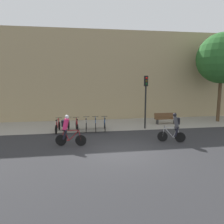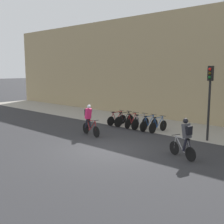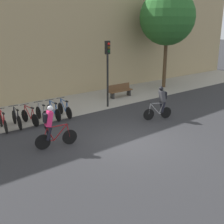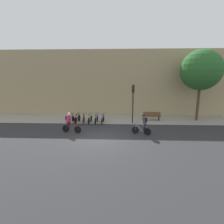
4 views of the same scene
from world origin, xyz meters
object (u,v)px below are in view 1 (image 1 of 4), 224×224
Objects in this scene: parked_bike_5 at (105,125)px; parked_bike_3 at (86,125)px; cyclist_pink at (67,129)px; parked_bike_0 at (58,127)px; parked_bike_2 at (77,126)px; bench at (166,118)px; traffic_light_pole at (146,93)px; parked_bike_4 at (96,125)px; parked_bike_1 at (67,126)px; cyclist_grey at (175,126)px.

parked_bike_3 is at bearing 179.95° from parked_bike_5.
parked_bike_0 is (-0.79, 3.29, -0.56)m from cyclist_pink.
parked_bike_0 is 1.99m from parked_bike_3.
cyclist_pink is 3.38m from parked_bike_2.
bench is at bearing 9.43° from parked_bike_0.
parked_bike_3 is 6.74m from bench.
bench is (6.59, 1.42, 0.08)m from parked_bike_3.
bench is (7.25, 1.42, 0.09)m from parked_bike_2.
traffic_light_pole reaches higher than bench.
parked_bike_3 is (1.20, 3.30, -0.54)m from cyclist_pink.
cyclist_pink is at bearing -119.45° from parked_bike_4.
parked_bike_2 is at bearing -168.89° from bench.
parked_bike_5 is at bearing 0.01° from parked_bike_0.
traffic_light_pole reaches higher than parked_bike_2.
cyclist_grey is at bearing -29.56° from parked_bike_1.
cyclist_pink reaches higher than parked_bike_0.
parked_bike_5 is at bearing -0.00° from parked_bike_4.
parked_bike_3 is at bearing 0.04° from parked_bike_0.
cyclist_pink is at bearing -99.27° from parked_bike_2.
parked_bike_1 is at bearing 179.98° from parked_bike_5.
parked_bike_0 is at bearing -179.99° from parked_bike_4.
cyclist_pink reaches higher than parked_bike_2.
parked_bike_2 is 0.97× the size of parked_bike_4.
parked_bike_2 is (0.54, 3.29, -0.56)m from cyclist_pink.
parked_bike_3 is (0.66, 0.00, 0.01)m from parked_bike_2.
parked_bike_4 is 0.66m from parked_bike_5.
parked_bike_3 is at bearing 70.03° from cyclist_pink.
parked_bike_4 is (1.86, 3.29, -0.55)m from cyclist_pink.
parked_bike_1 is (-0.13, 3.30, -0.54)m from cyclist_pink.
parked_bike_2 reaches higher than parked_bike_0.
parked_bike_0 is 1.00× the size of parked_bike_5.
traffic_light_pole is at bearing 30.98° from cyclist_pink.
parked_bike_2 is 0.99× the size of parked_bike_3.
parked_bike_5 is at bearing 135.74° from cyclist_grey.
cyclist_pink reaches higher than bench.
cyclist_grey is 1.05× the size of parked_bike_3.
cyclist_grey is at bearing -44.26° from parked_bike_5.
traffic_light_pole is (4.37, 0.05, 2.29)m from parked_bike_3.
parked_bike_1 reaches higher than parked_bike_5.
bench is (1.58, 5.01, -0.47)m from cyclist_grey.
cyclist_grey reaches higher than parked_bike_5.
cyclist_grey is 4.09m from traffic_light_pole.
parked_bike_2 is 5.54m from traffic_light_pole.
cyclist_pink is 9.12m from bench.
traffic_light_pole is (3.05, 0.05, 2.30)m from parked_bike_5.
parked_bike_1 is 0.44× the size of traffic_light_pole.
parked_bike_3 is at bearing 144.36° from cyclist_grey.
parked_bike_1 is 1.99m from parked_bike_4.
cyclist_pink is 1.02× the size of parked_bike_1.
parked_bike_1 is 6.14m from traffic_light_pole.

